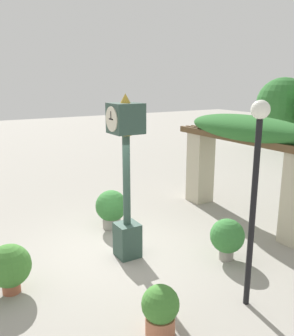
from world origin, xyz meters
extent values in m
plane|color=gray|center=(0.00, 0.00, 0.00)|extent=(60.00, 60.00, 0.00)
cube|color=#2D473D|center=(0.31, 0.13, 0.38)|extent=(0.48, 0.48, 0.76)
cylinder|color=#2D473D|center=(0.31, 0.13, 1.72)|extent=(0.16, 0.16, 1.93)
cylinder|color=gold|center=(0.31, 0.13, 2.71)|extent=(0.26, 0.26, 0.04)
cube|color=#2D473D|center=(0.31, 0.13, 3.03)|extent=(0.61, 0.61, 0.61)
cylinder|color=beige|center=(0.31, -0.19, 3.03)|extent=(0.50, 0.02, 0.50)
cylinder|color=beige|center=(0.31, 0.44, 3.03)|extent=(0.50, 0.02, 0.50)
cube|color=black|center=(0.31, -0.20, 3.03)|extent=(0.17, 0.01, 0.02)
cube|color=black|center=(0.31, -0.20, 3.10)|extent=(0.02, 0.01, 0.16)
cone|color=gold|center=(0.31, 0.13, 3.43)|extent=(0.21, 0.21, 0.19)
cube|color=#BCB299|center=(-1.81, 3.86, 1.10)|extent=(0.63, 0.63, 2.19)
cube|color=brown|center=(0.00, 3.54, 2.28)|extent=(4.84, 0.10, 0.17)
cube|color=brown|center=(0.00, 3.75, 2.28)|extent=(4.84, 0.10, 0.17)
cube|color=brown|center=(0.00, 3.96, 2.28)|extent=(4.84, 0.10, 0.17)
cube|color=brown|center=(0.00, 4.17, 2.28)|extent=(4.84, 0.10, 0.17)
ellipsoid|color=#2D6B2D|center=(0.00, 3.86, 2.54)|extent=(4.11, 1.23, 0.70)
cylinder|color=#B26B4C|center=(2.78, -0.61, 0.15)|extent=(0.46, 0.46, 0.30)
sphere|color=#427F33|center=(2.78, -0.61, 0.52)|extent=(0.58, 0.58, 0.58)
cylinder|color=#9E563D|center=(0.45, -2.34, 0.12)|extent=(0.32, 0.32, 0.24)
sphere|color=#427F33|center=(0.45, -2.34, 0.53)|extent=(0.78, 0.78, 0.78)
cylinder|color=gray|center=(-1.29, 0.50, 0.15)|extent=(0.47, 0.47, 0.30)
sphere|color=#387A38|center=(-1.29, 0.50, 0.60)|extent=(0.82, 0.82, 0.82)
cylinder|color=gray|center=(1.54, 1.89, 0.13)|extent=(0.31, 0.31, 0.27)
sphere|color=#387A38|center=(1.54, 1.89, 0.54)|extent=(0.74, 0.74, 0.74)
cylinder|color=black|center=(2.89, 1.09, 1.59)|extent=(0.10, 0.10, 3.19)
sphere|color=white|center=(2.89, 1.09, 3.34)|extent=(0.30, 0.30, 0.30)
cylinder|color=brown|center=(-6.25, 13.10, 0.78)|extent=(0.28, 0.28, 1.56)
sphere|color=#2D6B2D|center=(-6.25, 13.10, 2.55)|extent=(2.81, 2.81, 2.81)
camera|label=1|loc=(6.67, -3.18, 3.77)|focal=38.00mm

